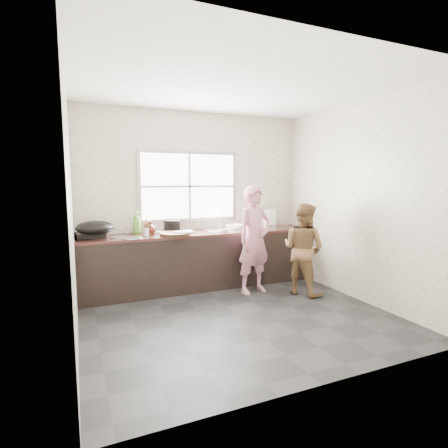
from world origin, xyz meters
name	(u,v)px	position (x,y,z in m)	size (l,w,h in m)	color
floor	(237,316)	(0.00, 0.00, -0.01)	(3.60, 3.20, 0.01)	#252528
ceiling	(238,86)	(0.00, 0.00, 2.71)	(3.60, 3.20, 0.01)	silver
wall_back	(195,199)	(0.00, 1.60, 1.35)	(3.60, 0.01, 2.70)	beige
wall_left	(71,210)	(-1.80, 0.00, 1.35)	(0.01, 3.20, 2.70)	beige
wall_right	(356,202)	(1.80, 0.00, 1.35)	(0.01, 3.20, 2.70)	beige
wall_front	(328,219)	(0.00, -1.60, 1.35)	(3.60, 0.01, 2.70)	beige
cabinet	(202,261)	(0.00, 1.29, 0.41)	(3.60, 0.62, 0.82)	black
countertop	(202,233)	(0.00, 1.29, 0.84)	(3.60, 0.64, 0.04)	#381C17
sink	(223,230)	(0.35, 1.29, 0.86)	(0.55, 0.45, 0.02)	silver
faucet	(218,220)	(0.35, 1.49, 1.01)	(0.02, 0.02, 0.30)	silver
window_frame	(189,186)	(-0.10, 1.59, 1.55)	(1.60, 0.05, 1.10)	#9EA0A5
window_glazing	(189,186)	(-0.10, 1.57, 1.55)	(1.50, 0.01, 1.00)	white
woman	(254,243)	(0.62, 0.74, 0.73)	(0.53, 0.35, 1.46)	pink
person_side	(303,249)	(1.24, 0.41, 0.66)	(0.64, 0.50, 1.32)	brown
cutting_board	(175,234)	(-0.47, 1.11, 0.88)	(0.43, 0.43, 0.04)	black
cleaver	(187,230)	(-0.25, 1.24, 0.90)	(0.19, 0.10, 0.01)	#B2B4B9
bowl_mince	(184,233)	(-0.35, 1.08, 0.89)	(0.23, 0.23, 0.06)	white
bowl_crabs	(234,228)	(0.56, 1.31, 0.89)	(0.22, 0.22, 0.07)	white
bowl_held	(224,230)	(0.31, 1.13, 0.89)	(0.19, 0.19, 0.06)	silver
black_pot	(172,226)	(-0.40, 1.52, 0.95)	(0.25, 0.25, 0.18)	black
plate_food	(160,232)	(-0.60, 1.49, 0.87)	(0.25, 0.25, 0.02)	silver
bottle_green	(137,223)	(-0.94, 1.48, 1.03)	(0.13, 0.13, 0.33)	#539531
bottle_brown_tall	(148,228)	(-0.82, 1.30, 0.96)	(0.09, 0.10, 0.21)	#4C3013
bottle_brown_short	(150,228)	(-0.78, 1.31, 0.96)	(0.15, 0.15, 0.19)	#4C1D13
glass_jar	(146,232)	(-0.86, 1.23, 0.92)	(0.08, 0.08, 0.11)	silver
burner	(90,235)	(-1.60, 1.45, 0.89)	(0.38, 0.38, 0.06)	black
wok	(95,228)	(-1.54, 1.22, 1.01)	(0.50, 0.50, 0.19)	black
dish_rack	(261,218)	(1.09, 1.40, 1.02)	(0.42, 0.29, 0.31)	silver
pot_lid_left	(132,238)	(-1.08, 1.09, 0.87)	(0.27, 0.27, 0.01)	#B1B4B8
pot_lid_right	(120,237)	(-1.22, 1.21, 0.87)	(0.25, 0.25, 0.01)	#ABADB2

